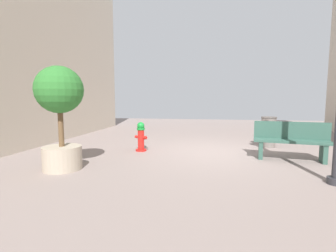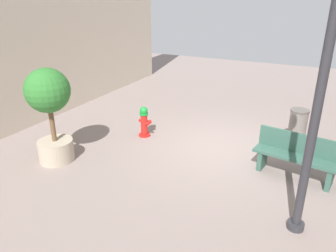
{
  "view_description": "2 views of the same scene",
  "coord_description": "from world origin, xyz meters",
  "px_view_note": "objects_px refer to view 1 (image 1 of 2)",
  "views": [
    {
      "loc": [
        0.19,
        7.16,
        1.51
      ],
      "look_at": [
        1.23,
        1.0,
        0.83
      ],
      "focal_mm": 26.38,
      "sensor_mm": 36.0,
      "label": 1
    },
    {
      "loc": [
        -2.08,
        7.34,
        3.68
      ],
      "look_at": [
        1.19,
        0.73,
        0.65
      ],
      "focal_mm": 34.53,
      "sensor_mm": 36.0,
      "label": 2
    }
  ],
  "objects_px": {
    "fire_hydrant": "(141,137)",
    "bench_near": "(291,140)",
    "planter_tree": "(60,107)",
    "trash_bin": "(268,132)"
  },
  "relations": [
    {
      "from": "bench_near",
      "to": "planter_tree",
      "type": "height_order",
      "value": "planter_tree"
    },
    {
      "from": "fire_hydrant",
      "to": "trash_bin",
      "type": "bearing_deg",
      "value": -161.75
    },
    {
      "from": "fire_hydrant",
      "to": "planter_tree",
      "type": "bearing_deg",
      "value": 61.69
    },
    {
      "from": "fire_hydrant",
      "to": "bench_near",
      "type": "bearing_deg",
      "value": 174.06
    },
    {
      "from": "fire_hydrant",
      "to": "bench_near",
      "type": "xyz_separation_m",
      "value": [
        -3.99,
        0.41,
        0.07
      ]
    },
    {
      "from": "bench_near",
      "to": "trash_bin",
      "type": "height_order",
      "value": "trash_bin"
    },
    {
      "from": "fire_hydrant",
      "to": "planter_tree",
      "type": "distance_m",
      "value": 2.6
    },
    {
      "from": "fire_hydrant",
      "to": "trash_bin",
      "type": "height_order",
      "value": "trash_bin"
    },
    {
      "from": "fire_hydrant",
      "to": "planter_tree",
      "type": "xyz_separation_m",
      "value": [
        1.16,
        2.15,
        0.91
      ]
    },
    {
      "from": "planter_tree",
      "to": "trash_bin",
      "type": "relative_size",
      "value": 2.29
    }
  ]
}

